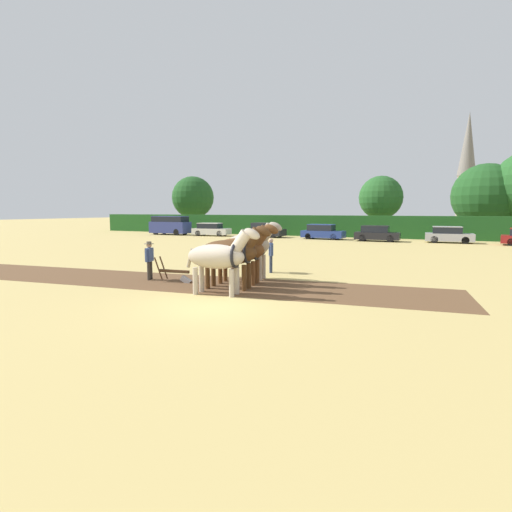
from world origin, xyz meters
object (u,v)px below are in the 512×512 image
object	(u,v)px
parked_car_center	(322,232)
parked_van	(170,225)
draft_horse_lead_left	(219,256)
draft_horse_trail_right	(250,245)
church_spire	(467,167)
parked_car_center_right	(377,234)
plow	(177,275)
parked_car_left	(211,230)
farmer_beside_team	(271,253)
farmer_at_plow	(149,258)
tree_far_left	(193,197)
draft_horse_trail_left	(241,249)
tree_center_left	(486,196)
parked_car_right	(449,235)
tree_left	(381,198)
draft_horse_lead_right	(231,252)
parked_car_center_left	(265,230)

from	to	relation	value
parked_car_center	parked_van	bearing A→B (deg)	-175.55
draft_horse_lead_left	draft_horse_trail_right	bearing A→B (deg)	90.17
church_spire	parked_car_center_right	distance (m)	42.79
plow	parked_car_left	world-z (taller)	parked_car_left
draft_horse_lead_left	farmer_beside_team	size ratio (longest dim) A/B	1.73
farmer_at_plow	tree_far_left	bearing A→B (deg)	104.64
draft_horse_lead_left	draft_horse_trail_left	world-z (taller)	draft_horse_trail_left
tree_far_left	draft_horse_lead_left	bearing A→B (deg)	-54.98
farmer_at_plow	parked_car_left	size ratio (longest dim) A/B	0.37
parked_car_left	tree_far_left	bearing A→B (deg)	125.14
tree_center_left	parked_van	size ratio (longest dim) A/B	1.63
draft_horse_lead_left	parked_car_right	size ratio (longest dim) A/B	0.69
tree_left	draft_horse_lead_right	size ratio (longest dim) A/B	2.35
tree_center_left	draft_horse_lead_right	world-z (taller)	tree_center_left
farmer_beside_team	parked_car_center	size ratio (longest dim) A/B	0.37
draft_horse_lead_left	farmer_at_plow	xyz separation A→B (m)	(-4.22, 1.35, -0.40)
plow	farmer_beside_team	xyz separation A→B (m)	(2.51, 4.03, 0.63)
draft_horse_lead_right	parked_car_right	xyz separation A→B (m)	(7.69, 27.25, -0.67)
parked_car_right	draft_horse_lead_right	bearing A→B (deg)	-108.33
draft_horse_trail_right	parked_car_center_right	world-z (taller)	draft_horse_trail_right
parked_van	tree_left	bearing A→B (deg)	21.85
tree_far_left	parked_car_center_right	world-z (taller)	tree_far_left
draft_horse_trail_left	farmer_at_plow	bearing A→B (deg)	-174.13
parked_car_center_left	draft_horse_trail_right	bearing A→B (deg)	-62.90
draft_horse_lead_right	draft_horse_trail_right	size ratio (longest dim) A/B	1.13
tree_left	farmer_beside_team	distance (m)	31.62
tree_left	plow	xyz separation A→B (m)	(-3.13, -35.45, -4.11)
tree_far_left	tree_left	distance (m)	27.91
draft_horse_trail_right	parked_car_center_left	bearing A→B (deg)	105.56
draft_horse_trail_right	parked_car_center	distance (m)	25.02
tree_far_left	church_spire	xyz separation A→B (m)	(37.84, 28.98, 5.55)
tree_left	parked_car_center_right	world-z (taller)	tree_left
tree_left	parked_car_center_right	bearing A→B (deg)	-83.77
tree_far_left	parked_car_center_left	world-z (taller)	tree_far_left
draft_horse_trail_left	draft_horse_trail_right	bearing A→B (deg)	90.45
farmer_beside_team	plow	bearing A→B (deg)	-147.27
parked_van	draft_horse_trail_right	bearing A→B (deg)	-46.82
parked_car_left	parked_car_right	xyz separation A→B (m)	(24.88, 0.61, -0.00)
parked_car_left	parked_car_center_left	xyz separation A→B (m)	(6.61, 0.62, 0.04)
parked_car_right	parked_car_left	bearing A→B (deg)	178.82
tree_left	draft_horse_trail_left	bearing A→B (deg)	-90.96
parked_car_center_left	parked_car_right	distance (m)	18.26
tree_far_left	draft_horse_trail_left	distance (m)	46.06
parked_car_center	parked_car_left	bearing A→B (deg)	-175.80
church_spire	farmer_beside_team	distance (m)	64.42
tree_far_left	draft_horse_trail_left	world-z (taller)	tree_far_left
church_spire	plow	size ratio (longest dim) A/B	12.24
draft_horse_trail_left	parked_car_left	size ratio (longest dim) A/B	0.65
tree_far_left	farmer_beside_team	world-z (taller)	tree_far_left
draft_horse_lead_left	parked_car_center_left	size ratio (longest dim) A/B	0.65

